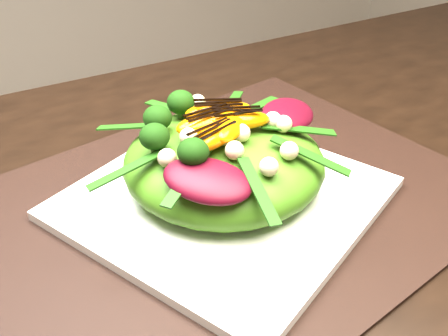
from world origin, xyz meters
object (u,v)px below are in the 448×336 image
salad_bowl (224,187)px  lettuce_mound (224,162)px  orange_segment (205,114)px  placemat (224,204)px  dining_table (341,211)px  plate_base (224,198)px

salad_bowl → lettuce_mound: bearing=0.0°
orange_segment → placemat: bearing=-79.0°
salad_bowl → lettuce_mound: (0.00, 0.00, 0.03)m
lettuce_mound → orange_segment: size_ratio=3.05×
lettuce_mound → dining_table: bearing=-22.7°
plate_base → lettuce_mound: lettuce_mound is taller
dining_table → lettuce_mound: dining_table is taller
dining_table → placemat: 0.13m
salad_bowl → lettuce_mound: size_ratio=1.20×
placemat → orange_segment: 0.10m
salad_bowl → orange_segment: size_ratio=3.67×
dining_table → placemat: (-0.12, 0.05, 0.02)m
dining_table → plate_base: bearing=157.3°
dining_table → salad_bowl: bearing=157.3°
salad_bowl → orange_segment: orange_segment is taller
dining_table → plate_base: (-0.12, 0.05, 0.03)m
placemat → plate_base: 0.01m
dining_table → plate_base: dining_table is taller
dining_table → placemat: bearing=157.3°
lettuce_mound → placemat: bearing=-90.0°
salad_bowl → placemat: bearing=-90.0°
plate_base → lettuce_mound: size_ratio=1.39×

